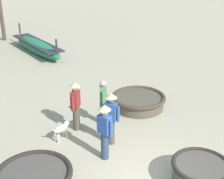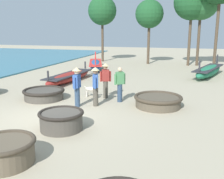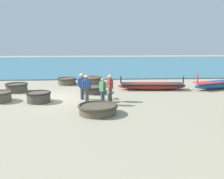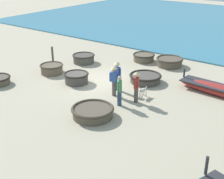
{
  "view_description": "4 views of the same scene",
  "coord_description": "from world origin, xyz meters",
  "px_view_note": "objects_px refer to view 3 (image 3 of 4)",
  "views": [
    {
      "loc": [
        -5.33,
        -2.75,
        5.29
      ],
      "look_at": [
        3.07,
        3.49,
        0.73
      ],
      "focal_mm": 50.0,
      "sensor_mm": 36.0,
      "label": 1
    },
    {
      "loc": [
        4.84,
        -8.03,
        3.18
      ],
      "look_at": [
        1.76,
        2.34,
        0.7
      ],
      "focal_mm": 42.0,
      "sensor_mm": 36.0,
      "label": 2
    },
    {
      "loc": [
        16.38,
        2.66,
        3.77
      ],
      "look_at": [
        2.18,
        3.51,
        0.95
      ],
      "focal_mm": 42.0,
      "sensor_mm": 36.0,
      "label": 3
    },
    {
      "loc": [
        13.55,
        11.15,
        6.95
      ],
      "look_at": [
        2.1,
        2.66,
        0.84
      ],
      "focal_mm": 50.0,
      "sensor_mm": 36.0,
      "label": 4
    }
  ],
  "objects_px": {
    "fisherman_standing_left": "(110,86)",
    "coracle_tilted": "(39,97)",
    "coracle_weathered": "(17,87)",
    "coracle_center": "(98,109)",
    "long_boat_white_hull": "(223,84)",
    "coracle_far_right": "(93,89)",
    "long_boat_blue_hull": "(152,86)",
    "fisherman_with_hat": "(87,86)",
    "dog": "(109,93)",
    "coracle_upturned": "(67,81)",
    "fisherman_by_coracle": "(103,91)",
    "coracle_front_left": "(91,80)",
    "fisherman_hauling": "(82,84)"
  },
  "relations": [
    {
      "from": "coracle_tilted",
      "to": "dog",
      "type": "height_order",
      "value": "coracle_tilted"
    },
    {
      "from": "coracle_weathered",
      "to": "coracle_center",
      "type": "height_order",
      "value": "coracle_weathered"
    },
    {
      "from": "fisherman_hauling",
      "to": "long_boat_white_hull",
      "type": "bearing_deg",
      "value": 106.07
    },
    {
      "from": "long_boat_blue_hull",
      "to": "fisherman_standing_left",
      "type": "xyz_separation_m",
      "value": [
        3.46,
        -3.26,
        0.66
      ]
    },
    {
      "from": "coracle_upturned",
      "to": "coracle_center",
      "type": "height_order",
      "value": "coracle_upturned"
    },
    {
      "from": "coracle_front_left",
      "to": "coracle_tilted",
      "type": "xyz_separation_m",
      "value": [
        6.1,
        -3.0,
        0.02
      ]
    },
    {
      "from": "long_boat_blue_hull",
      "to": "fisherman_standing_left",
      "type": "distance_m",
      "value": 4.8
    },
    {
      "from": "long_boat_white_hull",
      "to": "fisherman_with_hat",
      "type": "relative_size",
      "value": 3.29
    },
    {
      "from": "coracle_center",
      "to": "long_boat_white_hull",
      "type": "relative_size",
      "value": 0.37
    },
    {
      "from": "fisherman_hauling",
      "to": "dog",
      "type": "xyz_separation_m",
      "value": [
        -0.01,
        1.68,
        -0.59
      ]
    },
    {
      "from": "fisherman_hauling",
      "to": "coracle_tilted",
      "type": "bearing_deg",
      "value": -77.46
    },
    {
      "from": "coracle_far_right",
      "to": "dog",
      "type": "xyz_separation_m",
      "value": [
        1.98,
        1.02,
        0.11
      ]
    },
    {
      "from": "coracle_upturned",
      "to": "coracle_tilted",
      "type": "relative_size",
      "value": 1.06
    },
    {
      "from": "long_boat_white_hull",
      "to": "dog",
      "type": "relative_size",
      "value": 8.0
    },
    {
      "from": "coracle_upturned",
      "to": "fisherman_standing_left",
      "type": "xyz_separation_m",
      "value": [
        6.1,
        3.24,
        0.67
      ]
    },
    {
      "from": "coracle_front_left",
      "to": "fisherman_with_hat",
      "type": "bearing_deg",
      "value": -1.25
    },
    {
      "from": "coracle_front_left",
      "to": "coracle_center",
      "type": "distance_m",
      "value": 8.8
    },
    {
      "from": "coracle_tilted",
      "to": "fisherman_with_hat",
      "type": "xyz_separation_m",
      "value": [
        0.14,
        2.87,
        0.62
      ]
    },
    {
      "from": "fisherman_by_coracle",
      "to": "long_boat_blue_hull",
      "type": "bearing_deg",
      "value": 138.93
    },
    {
      "from": "coracle_center",
      "to": "dog",
      "type": "xyz_separation_m",
      "value": [
        -3.27,
        0.73,
        0.1
      ]
    },
    {
      "from": "coracle_center",
      "to": "long_boat_white_hull",
      "type": "distance_m",
      "value": 11.45
    },
    {
      "from": "coracle_center",
      "to": "long_boat_white_hull",
      "type": "bearing_deg",
      "value": 123.31
    },
    {
      "from": "coracle_far_right",
      "to": "long_boat_blue_hull",
      "type": "relative_size",
      "value": 0.38
    },
    {
      "from": "coracle_far_right",
      "to": "coracle_upturned",
      "type": "distance_m",
      "value": 4.06
    },
    {
      "from": "coracle_tilted",
      "to": "fisherman_hauling",
      "type": "bearing_deg",
      "value": 102.54
    },
    {
      "from": "coracle_front_left",
      "to": "coracle_weathered",
      "type": "xyz_separation_m",
      "value": [
        2.95,
        -5.2,
        0.01
      ]
    },
    {
      "from": "coracle_weathered",
      "to": "fisherman_hauling",
      "type": "xyz_separation_m",
      "value": [
        2.58,
        4.75,
        0.63
      ]
    },
    {
      "from": "fisherman_standing_left",
      "to": "coracle_center",
      "type": "bearing_deg",
      "value": -16.6
    },
    {
      "from": "coracle_far_right",
      "to": "fisherman_standing_left",
      "type": "bearing_deg",
      "value": 21.4
    },
    {
      "from": "coracle_tilted",
      "to": "fisherman_hauling",
      "type": "relative_size",
      "value": 0.88
    },
    {
      "from": "fisherman_hauling",
      "to": "fisherman_by_coracle",
      "type": "bearing_deg",
      "value": 39.3
    },
    {
      "from": "fisherman_by_coracle",
      "to": "fisherman_with_hat",
      "type": "distance_m",
      "value": 1.24
    },
    {
      "from": "coracle_far_right",
      "to": "coracle_weathered",
      "type": "bearing_deg",
      "value": -96.22
    },
    {
      "from": "fisherman_standing_left",
      "to": "coracle_tilted",
      "type": "bearing_deg",
      "value": -91.74
    },
    {
      "from": "fisherman_with_hat",
      "to": "fisherman_standing_left",
      "type": "height_order",
      "value": "same"
    },
    {
      "from": "coracle_upturned",
      "to": "long_boat_white_hull",
      "type": "bearing_deg",
      "value": 78.81
    },
    {
      "from": "fisherman_with_hat",
      "to": "coracle_weathered",
      "type": "bearing_deg",
      "value": -122.94
    },
    {
      "from": "coracle_upturned",
      "to": "coracle_weathered",
      "type": "bearing_deg",
      "value": -48.66
    },
    {
      "from": "dog",
      "to": "fisherman_with_hat",
      "type": "bearing_deg",
      "value": -62.33
    },
    {
      "from": "fisherman_by_coracle",
      "to": "coracle_upturned",
      "type": "bearing_deg",
      "value": -158.21
    },
    {
      "from": "coracle_upturned",
      "to": "long_boat_blue_hull",
      "type": "xyz_separation_m",
      "value": [
        2.65,
        6.49,
        0.0
      ]
    },
    {
      "from": "coracle_center",
      "to": "coracle_far_right",
      "type": "bearing_deg",
      "value": -176.86
    },
    {
      "from": "fisherman_with_hat",
      "to": "dog",
      "type": "height_order",
      "value": "fisherman_with_hat"
    },
    {
      "from": "coracle_front_left",
      "to": "dog",
      "type": "distance_m",
      "value": 5.65
    },
    {
      "from": "fisherman_standing_left",
      "to": "dog",
      "type": "bearing_deg",
      "value": -177.36
    },
    {
      "from": "long_boat_blue_hull",
      "to": "dog",
      "type": "bearing_deg",
      "value": -50.11
    },
    {
      "from": "dog",
      "to": "fisherman_standing_left",
      "type": "bearing_deg",
      "value": 2.64
    },
    {
      "from": "coracle_tilted",
      "to": "coracle_center",
      "type": "relative_size",
      "value": 0.73
    },
    {
      "from": "coracle_center",
      "to": "fisherman_with_hat",
      "type": "relative_size",
      "value": 1.21
    },
    {
      "from": "coracle_weathered",
      "to": "fisherman_with_hat",
      "type": "bearing_deg",
      "value": 57.06
    }
  ]
}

